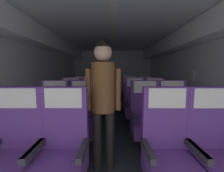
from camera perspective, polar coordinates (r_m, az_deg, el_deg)
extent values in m
cube|color=#23282D|center=(3.50, 0.28, -15.06)|extent=(3.81, 7.42, 0.02)
cube|color=silver|center=(3.71, -28.79, 2.92)|extent=(0.08, 7.02, 2.19)
cube|color=silver|center=(3.74, 29.15, 2.92)|extent=(0.08, 7.02, 2.19)
cube|color=silver|center=(3.39, 0.30, 22.14)|extent=(3.69, 7.02, 0.06)
cube|color=silver|center=(6.79, 0.03, 4.80)|extent=(3.69, 0.06, 2.19)
cube|color=white|center=(3.68, -26.41, 16.71)|extent=(0.36, 6.74, 0.36)
cube|color=white|center=(3.71, 26.81, 16.61)|extent=(0.36, 6.74, 0.36)
cube|color=white|center=(3.38, 0.30, 21.49)|extent=(0.12, 6.32, 0.02)
cylinder|color=white|center=(3.72, 28.58, 3.61)|extent=(0.01, 0.26, 0.26)
cylinder|color=white|center=(5.32, 19.46, 4.55)|extent=(0.01, 0.26, 0.26)
cube|color=#5B3384|center=(1.84, -34.84, -25.27)|extent=(0.46, 0.48, 0.22)
cube|color=#5B3384|center=(1.82, -32.12, -10.50)|extent=(0.46, 0.09, 0.65)
cube|color=#28282D|center=(1.63, -28.41, -20.98)|extent=(0.05, 0.40, 0.06)
cube|color=silver|center=(1.73, -33.35, -4.07)|extent=(0.37, 0.01, 0.20)
cube|color=#5B3384|center=(1.65, -19.86, -28.34)|extent=(0.46, 0.48, 0.22)
cube|color=#5B3384|center=(1.63, -18.07, -11.72)|extent=(0.46, 0.09, 0.65)
cube|color=#28282D|center=(1.49, -11.40, -23.07)|extent=(0.05, 0.40, 0.06)
cube|color=#28282D|center=(1.63, -28.04, -21.01)|extent=(0.05, 0.40, 0.06)
cube|color=silver|center=(1.53, -18.88, -4.59)|extent=(0.37, 0.01, 0.20)
cube|color=#5B3384|center=(1.86, 36.20, -24.88)|extent=(0.46, 0.48, 0.22)
cube|color=#5B3384|center=(1.84, 33.40, -10.35)|extent=(0.46, 0.09, 0.65)
cube|color=#28282D|center=(1.66, 30.04, -20.69)|extent=(0.05, 0.40, 0.06)
cube|color=silver|center=(1.76, 34.66, -4.00)|extent=(0.37, 0.01, 0.20)
cube|color=#5B3384|center=(1.67, 21.78, -28.02)|extent=(0.46, 0.48, 0.22)
cube|color=#5B3384|center=(1.64, 19.79, -11.59)|extent=(0.46, 0.09, 0.65)
cube|color=#28282D|center=(1.66, 29.72, -20.66)|extent=(0.05, 0.40, 0.06)
cube|color=#28282D|center=(1.50, 13.54, -22.92)|extent=(0.05, 0.40, 0.06)
cube|color=silver|center=(1.55, 20.67, -4.53)|extent=(0.37, 0.01, 0.20)
cube|color=#38383D|center=(2.70, -22.27, -19.38)|extent=(0.17, 0.17, 0.22)
cube|color=#5B3384|center=(2.62, -22.47, -15.03)|extent=(0.46, 0.48, 0.22)
cube|color=#5B3384|center=(2.68, -21.26, -4.84)|extent=(0.46, 0.09, 0.65)
cube|color=#28282D|center=(2.48, -17.82, -11.16)|extent=(0.05, 0.40, 0.06)
cube|color=#28282D|center=(2.65, -27.19, -10.46)|extent=(0.05, 0.40, 0.06)
cube|color=silver|center=(2.60, -21.82, -0.39)|extent=(0.37, 0.01, 0.20)
cube|color=#38383D|center=(2.58, -11.54, -20.30)|extent=(0.17, 0.17, 0.22)
cube|color=#5B3384|center=(2.49, -11.66, -15.77)|extent=(0.46, 0.48, 0.22)
cube|color=#5B3384|center=(2.55, -10.99, -5.04)|extent=(0.46, 0.09, 0.65)
cube|color=#28282D|center=(2.39, -6.43, -11.55)|extent=(0.05, 0.40, 0.06)
cube|color=#28282D|center=(2.48, -16.90, -11.14)|extent=(0.05, 0.40, 0.06)
cube|color=silver|center=(2.48, -11.30, -0.38)|extent=(0.37, 0.01, 0.20)
cube|color=#38383D|center=(2.72, 22.91, -19.21)|extent=(0.17, 0.17, 0.22)
cube|color=#5B3384|center=(2.64, 23.12, -14.88)|extent=(0.46, 0.48, 0.22)
cube|color=#5B3384|center=(2.70, 21.86, -4.78)|extent=(0.46, 0.09, 0.65)
cube|color=#28282D|center=(2.67, 27.76, -10.33)|extent=(0.05, 0.40, 0.06)
cube|color=#28282D|center=(2.50, 18.54, -11.06)|extent=(0.05, 0.40, 0.06)
cube|color=silver|center=(2.62, 22.43, -0.37)|extent=(0.37, 0.01, 0.20)
cube|color=#38383D|center=(2.58, 12.94, -20.30)|extent=(0.17, 0.17, 0.22)
cube|color=#5B3384|center=(2.50, 13.07, -15.78)|extent=(0.46, 0.48, 0.22)
cube|color=#5B3384|center=(2.56, 12.30, -5.06)|extent=(0.46, 0.09, 0.65)
cube|color=#28282D|center=(2.49, 18.27, -11.11)|extent=(0.05, 0.40, 0.06)
cube|color=#28282D|center=(2.39, 7.88, -11.59)|extent=(0.05, 0.40, 0.06)
cube|color=silver|center=(2.48, 12.64, -0.40)|extent=(0.37, 0.01, 0.20)
cube|color=#38383D|center=(3.56, -16.17, -12.84)|extent=(0.17, 0.17, 0.22)
cube|color=#753D8E|center=(3.50, -16.28, -9.43)|extent=(0.46, 0.48, 0.22)
cube|color=#753D8E|center=(3.60, -15.62, -1.92)|extent=(0.46, 0.09, 0.65)
cube|color=#28282D|center=(3.40, -12.75, -6.33)|extent=(0.05, 0.40, 0.06)
cube|color=#28282D|center=(3.52, -19.87, -6.11)|extent=(0.05, 0.40, 0.06)
cube|color=silver|center=(3.53, -15.92, 1.42)|extent=(0.37, 0.01, 0.20)
cube|color=#38383D|center=(3.47, -8.43, -13.20)|extent=(0.17, 0.17, 0.22)
cube|color=#753D8E|center=(3.40, -8.49, -9.70)|extent=(0.46, 0.48, 0.22)
cube|color=#753D8E|center=(3.50, -8.14, -1.97)|extent=(0.46, 0.09, 0.65)
cube|color=#28282D|center=(3.33, -4.72, -6.46)|extent=(0.05, 0.40, 0.06)
cube|color=#28282D|center=(3.39, -12.28, -6.34)|extent=(0.05, 0.40, 0.06)
cube|color=silver|center=(3.43, -8.30, 1.47)|extent=(0.37, 0.01, 0.20)
cube|color=#38383D|center=(3.57, 16.64, -12.83)|extent=(0.17, 0.17, 0.22)
cube|color=#753D8E|center=(3.50, 16.76, -9.43)|extent=(0.46, 0.48, 0.22)
cube|color=#753D8E|center=(3.60, 16.06, -1.92)|extent=(0.46, 0.09, 0.65)
cube|color=#28282D|center=(3.53, 20.33, -6.10)|extent=(0.05, 0.40, 0.06)
cube|color=#28282D|center=(3.40, 13.25, -6.34)|extent=(0.05, 0.40, 0.06)
cube|color=silver|center=(3.53, 16.38, 1.42)|extent=(0.37, 0.01, 0.20)
cube|color=#38383D|center=(3.48, 8.94, -13.16)|extent=(0.17, 0.17, 0.22)
cube|color=#753D8E|center=(3.41, 9.00, -9.67)|extent=(0.46, 0.48, 0.22)
cube|color=#753D8E|center=(3.51, 8.61, -1.95)|extent=(0.46, 0.09, 0.65)
cube|color=#28282D|center=(3.40, 12.77, -6.31)|extent=(0.05, 0.40, 0.06)
cube|color=#28282D|center=(3.33, 5.26, -6.44)|extent=(0.05, 0.40, 0.06)
cube|color=silver|center=(3.44, 8.78, 1.47)|extent=(0.37, 0.01, 0.20)
cube|color=#38383D|center=(4.48, -12.50, -8.81)|extent=(0.17, 0.17, 0.22)
cube|color=#753D8E|center=(4.43, -12.56, -6.06)|extent=(0.46, 0.48, 0.22)
cube|color=#753D8E|center=(4.55, -12.16, -0.18)|extent=(0.46, 0.09, 0.65)
cube|color=#28282D|center=(4.35, -9.76, -3.54)|extent=(0.05, 0.40, 0.06)
cube|color=#28282D|center=(4.44, -15.43, -3.47)|extent=(0.05, 0.40, 0.06)
cube|color=silver|center=(4.48, -12.35, 2.48)|extent=(0.37, 0.01, 0.20)
cube|color=#38383D|center=(4.38, -6.72, -9.03)|extent=(0.17, 0.17, 0.22)
cube|color=#753D8E|center=(4.33, -6.76, -6.22)|extent=(0.46, 0.48, 0.22)
cube|color=#753D8E|center=(4.45, -6.54, -0.21)|extent=(0.46, 0.09, 0.65)
cube|color=#28282D|center=(4.27, -3.83, -3.63)|extent=(0.05, 0.40, 0.06)
cube|color=#28282D|center=(4.32, -9.73, -3.59)|extent=(0.05, 0.40, 0.06)
cube|color=silver|center=(4.39, -6.65, 2.50)|extent=(0.37, 0.01, 0.20)
cube|color=#38383D|center=(4.48, 12.85, -8.81)|extent=(0.17, 0.17, 0.22)
cube|color=#753D8E|center=(4.43, 12.92, -6.06)|extent=(0.46, 0.48, 0.22)
cube|color=#753D8E|center=(4.55, 12.49, -0.19)|extent=(0.46, 0.09, 0.65)
cube|color=#28282D|center=(4.45, 15.77, -3.47)|extent=(0.05, 0.40, 0.06)
cube|color=#28282D|center=(4.35, 10.12, -3.55)|extent=(0.05, 0.40, 0.06)
cube|color=silver|center=(4.48, 12.68, 2.47)|extent=(0.37, 0.01, 0.20)
cube|color=#38383D|center=(4.41, 6.99, -8.94)|extent=(0.17, 0.17, 0.22)
cube|color=#753D8E|center=(4.36, 7.03, -6.15)|extent=(0.46, 0.48, 0.22)
cube|color=#753D8E|center=(4.48, 6.79, -0.18)|extent=(0.46, 0.09, 0.65)
cube|color=#28282D|center=(4.35, 9.98, -3.53)|extent=(0.05, 0.40, 0.06)
cube|color=#28282D|center=(4.30, 4.12, -3.58)|extent=(0.05, 0.40, 0.06)
cube|color=silver|center=(4.42, 6.90, 2.52)|extent=(0.37, 0.01, 0.20)
cylinder|color=black|center=(1.96, -6.04, -20.43)|extent=(0.11, 0.11, 0.76)
cylinder|color=black|center=(1.95, -1.04, -20.52)|extent=(0.11, 0.11, 0.76)
cylinder|color=brown|center=(1.76, -3.69, -0.46)|extent=(0.28, 0.28, 0.59)
cylinder|color=brown|center=(1.78, -9.47, -1.41)|extent=(0.07, 0.07, 0.50)
cylinder|color=brown|center=(1.76, 2.17, -1.42)|extent=(0.07, 0.07, 0.50)
sphere|color=tan|center=(1.76, -3.79, 13.03)|extent=(0.21, 0.21, 0.21)
sphere|color=black|center=(1.77, -3.80, 14.41)|extent=(0.18, 0.18, 0.18)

